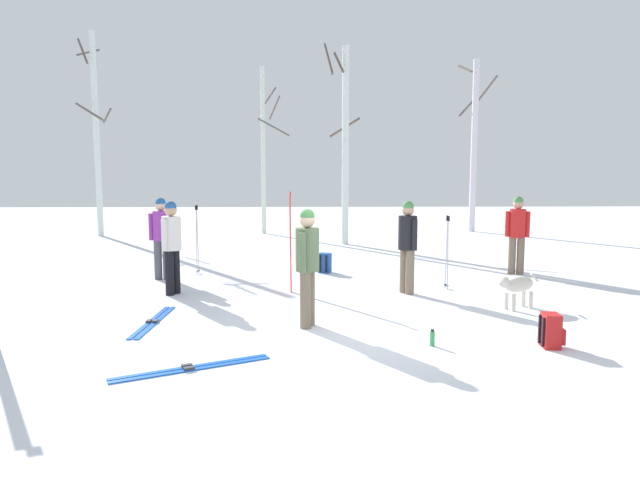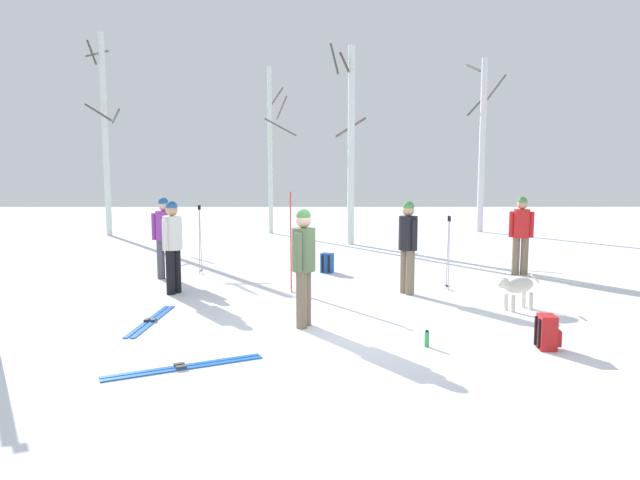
{
  "view_description": "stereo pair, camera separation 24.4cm",
  "coord_description": "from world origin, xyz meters",
  "px_view_note": "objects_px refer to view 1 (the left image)",
  "views": [
    {
      "loc": [
        -0.68,
        -7.52,
        2.2
      ],
      "look_at": [
        -0.38,
        2.63,
        1.0
      ],
      "focal_mm": 31.38,
      "sensor_mm": 36.0,
      "label": 1
    },
    {
      "loc": [
        -0.43,
        -7.53,
        2.2
      ],
      "look_at": [
        -0.38,
        2.63,
        1.0
      ],
      "focal_mm": 31.38,
      "sensor_mm": 36.0,
      "label": 2
    }
  ],
  "objects_px": {
    "water_bottle_0": "(432,338)",
    "backpack_0": "(325,263)",
    "person_3": "(517,230)",
    "backpack_1": "(551,331)",
    "person_1": "(172,241)",
    "ski_poles_1": "(447,250)",
    "ski_pair_lying_0": "(153,322)",
    "ski_poles_0": "(197,238)",
    "dog": "(517,286)",
    "birch_tree_3": "(474,143)",
    "birch_tree_2": "(345,143)",
    "person_0": "(407,241)",
    "person_4": "(307,260)",
    "ski_pair_lying_1": "(192,368)",
    "birch_tree_1": "(264,149)",
    "birch_tree_0": "(96,132)",
    "person_2": "(162,233)",
    "ski_pair_planted_1": "(290,242)"
  },
  "relations": [
    {
      "from": "ski_poles_0",
      "to": "backpack_0",
      "type": "height_order",
      "value": "ski_poles_0"
    },
    {
      "from": "person_0",
      "to": "person_4",
      "type": "xyz_separation_m",
      "value": [
        -1.86,
        -2.23,
        0.0
      ]
    },
    {
      "from": "person_4",
      "to": "backpack_0",
      "type": "xyz_separation_m",
      "value": [
        0.42,
        4.48,
        -0.77
      ]
    },
    {
      "from": "ski_pair_planted_1",
      "to": "backpack_1",
      "type": "height_order",
      "value": "ski_pair_planted_1"
    },
    {
      "from": "ski_pair_lying_1",
      "to": "birch_tree_2",
      "type": "xyz_separation_m",
      "value": [
        2.56,
        11.33,
        3.16
      ]
    },
    {
      "from": "water_bottle_0",
      "to": "backpack_0",
      "type": "bearing_deg",
      "value": 102.17
    },
    {
      "from": "ski_pair_lying_0",
      "to": "ski_poles_1",
      "type": "xyz_separation_m",
      "value": [
        5.0,
        2.29,
        0.75
      ]
    },
    {
      "from": "person_1",
      "to": "ski_poles_0",
      "type": "height_order",
      "value": "person_1"
    },
    {
      "from": "person_4",
      "to": "birch_tree_3",
      "type": "relative_size",
      "value": 0.27
    },
    {
      "from": "dog",
      "to": "birch_tree_3",
      "type": "distance_m",
      "value": 13.12
    },
    {
      "from": "person_1",
      "to": "ski_pair_lying_1",
      "type": "xyz_separation_m",
      "value": [
        1.13,
        -4.01,
        -0.97
      ]
    },
    {
      "from": "backpack_0",
      "to": "birch_tree_0",
      "type": "distance_m",
      "value": 11.46
    },
    {
      "from": "person_4",
      "to": "ski_poles_1",
      "type": "height_order",
      "value": "person_4"
    },
    {
      "from": "person_0",
      "to": "person_4",
      "type": "relative_size",
      "value": 1.0
    },
    {
      "from": "birch_tree_2",
      "to": "person_1",
      "type": "bearing_deg",
      "value": -116.77
    },
    {
      "from": "dog",
      "to": "backpack_0",
      "type": "relative_size",
      "value": 1.87
    },
    {
      "from": "person_3",
      "to": "ski_poles_0",
      "type": "distance_m",
      "value": 7.04
    },
    {
      "from": "backpack_1",
      "to": "birch_tree_2",
      "type": "relative_size",
      "value": 0.07
    },
    {
      "from": "person_3",
      "to": "birch_tree_1",
      "type": "relative_size",
      "value": 0.28
    },
    {
      "from": "ski_pair_lying_0",
      "to": "person_0",
      "type": "bearing_deg",
      "value": 24.76
    },
    {
      "from": "person_3",
      "to": "backpack_1",
      "type": "relative_size",
      "value": 3.9
    },
    {
      "from": "person_3",
      "to": "ski_pair_lying_0",
      "type": "bearing_deg",
      "value": -150.97
    },
    {
      "from": "person_3",
      "to": "ski_poles_0",
      "type": "bearing_deg",
      "value": 178.56
    },
    {
      "from": "birch_tree_1",
      "to": "birch_tree_3",
      "type": "xyz_separation_m",
      "value": [
        7.93,
        0.52,
        0.24
      ]
    },
    {
      "from": "ski_pair_lying_1",
      "to": "water_bottle_0",
      "type": "xyz_separation_m",
      "value": [
        2.93,
        0.77,
        0.09
      ]
    },
    {
      "from": "water_bottle_0",
      "to": "birch_tree_3",
      "type": "height_order",
      "value": "birch_tree_3"
    },
    {
      "from": "person_2",
      "to": "ski_pair_planted_1",
      "type": "bearing_deg",
      "value": -25.47
    },
    {
      "from": "person_2",
      "to": "birch_tree_1",
      "type": "height_order",
      "value": "birch_tree_1"
    },
    {
      "from": "dog",
      "to": "birch_tree_1",
      "type": "relative_size",
      "value": 0.14
    },
    {
      "from": "ski_pair_lying_1",
      "to": "ski_poles_1",
      "type": "bearing_deg",
      "value": 47.12
    },
    {
      "from": "ski_pair_lying_1",
      "to": "birch_tree_0",
      "type": "distance_m",
      "value": 15.6
    },
    {
      "from": "person_3",
      "to": "ski_pair_lying_0",
      "type": "height_order",
      "value": "person_3"
    },
    {
      "from": "person_2",
      "to": "dog",
      "type": "bearing_deg",
      "value": -23.45
    },
    {
      "from": "ski_poles_0",
      "to": "birch_tree_2",
      "type": "relative_size",
      "value": 0.24
    },
    {
      "from": "birch_tree_0",
      "to": "birch_tree_3",
      "type": "height_order",
      "value": "birch_tree_0"
    },
    {
      "from": "ski_pair_lying_1",
      "to": "ski_poles_1",
      "type": "relative_size",
      "value": 1.22
    },
    {
      "from": "person_3",
      "to": "person_0",
      "type": "bearing_deg",
      "value": -145.19
    },
    {
      "from": "person_1",
      "to": "water_bottle_0",
      "type": "height_order",
      "value": "person_1"
    },
    {
      "from": "ski_pair_planted_1",
      "to": "water_bottle_0",
      "type": "bearing_deg",
      "value": -61.0
    },
    {
      "from": "birch_tree_2",
      "to": "person_3",
      "type": "bearing_deg",
      "value": -57.87
    },
    {
      "from": "ski_pair_lying_0",
      "to": "ski_poles_0",
      "type": "bearing_deg",
      "value": 91.22
    },
    {
      "from": "person_3",
      "to": "backpack_1",
      "type": "bearing_deg",
      "value": -106.45
    },
    {
      "from": "person_3",
      "to": "birch_tree_2",
      "type": "bearing_deg",
      "value": 122.13
    },
    {
      "from": "person_1",
      "to": "birch_tree_1",
      "type": "xyz_separation_m",
      "value": [
        0.96,
        10.58,
        2.14
      ]
    },
    {
      "from": "ski_poles_0",
      "to": "birch_tree_2",
      "type": "distance_m",
      "value": 6.8
    },
    {
      "from": "backpack_0",
      "to": "backpack_1",
      "type": "xyz_separation_m",
      "value": [
        2.67,
        -5.55,
        0.0
      ]
    },
    {
      "from": "ski_pair_lying_0",
      "to": "birch_tree_3",
      "type": "height_order",
      "value": "birch_tree_3"
    },
    {
      "from": "backpack_0",
      "to": "water_bottle_0",
      "type": "distance_m",
      "value": 5.57
    },
    {
      "from": "water_bottle_0",
      "to": "person_4",
      "type": "bearing_deg",
      "value": 148.83
    },
    {
      "from": "person_1",
      "to": "ski_poles_1",
      "type": "bearing_deg",
      "value": 3.56
    }
  ]
}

